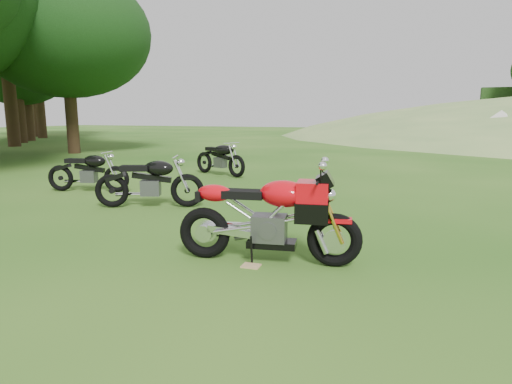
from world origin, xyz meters
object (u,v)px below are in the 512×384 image
at_px(vintage_moto_b, 88,170).
at_px(tent_mid, 500,127).
at_px(sport_motorcycle, 268,211).
at_px(vintage_moto_c, 149,180).
at_px(plywood_board, 251,266).
at_px(vintage_moto_d, 220,157).

xyz_separation_m(vintage_moto_b, tent_mid, (11.08, 19.44, 0.63)).
xyz_separation_m(sport_motorcycle, vintage_moto_c, (-3.29, 2.13, -0.11)).
bearing_deg(sport_motorcycle, vintage_moto_c, 136.50).
bearing_deg(plywood_board, vintage_moto_c, 143.12).
xyz_separation_m(sport_motorcycle, plywood_board, (-0.12, -0.24, -0.64)).
bearing_deg(vintage_moto_d, tent_mid, 80.72).
relative_size(plywood_board, tent_mid, 0.08).
xyz_separation_m(vintage_moto_d, tent_mid, (9.47, 15.68, 0.60)).
bearing_deg(tent_mid, plywood_board, -84.86).
height_order(plywood_board, vintage_moto_d, vintage_moto_d).
distance_m(vintage_moto_c, vintage_moto_d, 4.76).
relative_size(vintage_moto_b, tent_mid, 0.74).
bearing_deg(vintage_moto_b, vintage_moto_d, 51.15).
xyz_separation_m(plywood_board, vintage_moto_b, (-5.59, 3.31, 0.51)).
bearing_deg(vintage_moto_b, sport_motorcycle, -43.82).
relative_size(plywood_board, vintage_moto_d, 0.11).
bearing_deg(vintage_moto_b, plywood_board, -46.21).
relative_size(sport_motorcycle, vintage_moto_b, 1.11).
xyz_separation_m(vintage_moto_c, vintage_moto_d, (-0.82, 4.69, -0.00)).
distance_m(vintage_moto_b, vintage_moto_c, 2.60).
relative_size(vintage_moto_c, vintage_moto_d, 1.00).
height_order(vintage_moto_c, vintage_moto_d, same).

